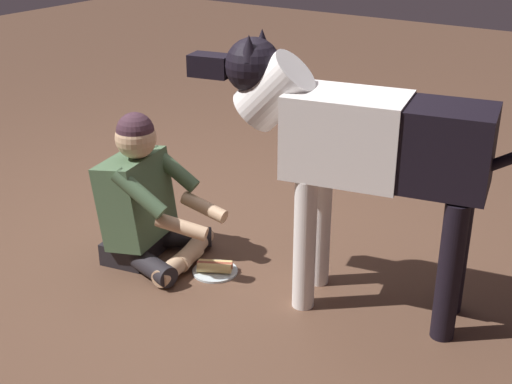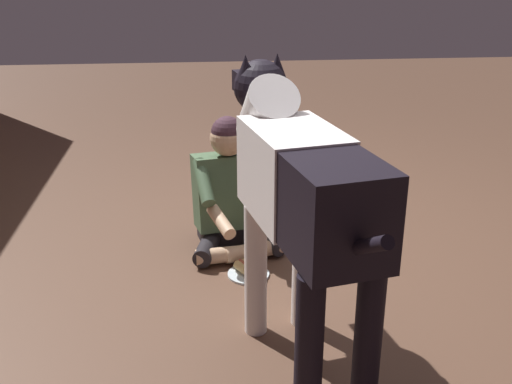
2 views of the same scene
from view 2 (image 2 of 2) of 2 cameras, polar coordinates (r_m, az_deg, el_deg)
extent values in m
plane|color=brown|center=(3.79, 5.23, -4.70)|extent=(14.30, 14.30, 0.00)
cube|color=black|center=(3.76, -2.78, -3.76)|extent=(0.30, 0.38, 0.12)
cylinder|color=black|center=(3.66, 0.20, -4.41)|extent=(0.39, 0.32, 0.11)
cylinder|color=#D6AB84|center=(3.52, -0.17, -5.66)|extent=(0.19, 0.37, 0.09)
cylinder|color=black|center=(3.59, -4.55, -5.03)|extent=(0.41, 0.20, 0.11)
cylinder|color=#D6AB84|center=(3.48, -2.86, -6.03)|extent=(0.14, 0.37, 0.09)
cube|color=#486445|center=(3.63, -2.76, 0.16)|extent=(0.34, 0.44, 0.48)
cylinder|color=#486445|center=(3.51, 0.53, 1.54)|extent=(0.30, 0.14, 0.24)
cylinder|color=#D6AB84|center=(3.38, 0.73, -2.33)|extent=(0.27, 0.08, 0.12)
cylinder|color=#486445|center=(3.43, -5.06, 0.95)|extent=(0.30, 0.14, 0.24)
cylinder|color=#D6AB84|center=(3.32, -3.39, -2.83)|extent=(0.28, 0.16, 0.12)
sphere|color=#D6AB84|center=(3.50, -2.75, 5.16)|extent=(0.21, 0.21, 0.21)
sphere|color=#3F2631|center=(3.49, -2.77, 5.74)|extent=(0.19, 0.19, 0.19)
cylinder|color=white|center=(2.76, -0.03, -7.55)|extent=(0.11, 0.11, 0.65)
cylinder|color=white|center=(2.83, 4.58, -6.85)|extent=(0.11, 0.11, 0.65)
cylinder|color=black|center=(2.24, 5.09, -15.34)|extent=(0.11, 0.11, 0.65)
cylinder|color=black|center=(2.32, 10.67, -14.12)|extent=(0.11, 0.11, 0.65)
cube|color=white|center=(2.46, 3.55, 1.92)|extent=(0.57, 0.43, 0.38)
cube|color=black|center=(2.12, 7.29, -1.53)|extent=(0.50, 0.40, 0.36)
cylinder|color=white|center=(2.72, 1.09, 7.49)|extent=(0.41, 0.30, 0.38)
sphere|color=black|center=(2.79, 0.44, 10.09)|extent=(0.25, 0.25, 0.25)
cube|color=black|center=(3.00, -0.79, 10.50)|extent=(0.21, 0.15, 0.10)
cone|color=black|center=(2.74, -1.01, 11.89)|extent=(0.10, 0.10, 0.11)
cone|color=black|center=(2.79, 2.05, 12.04)|extent=(0.10, 0.10, 0.11)
cylinder|color=black|center=(1.94, 10.14, -5.22)|extent=(0.34, 0.11, 0.22)
cylinder|color=silver|center=(3.38, -0.73, -7.90)|extent=(0.24, 0.24, 0.01)
cylinder|color=#E2BD73|center=(3.38, -0.42, -7.35)|extent=(0.18, 0.13, 0.05)
cylinder|color=#E2BD73|center=(3.36, -1.04, -7.55)|extent=(0.18, 0.13, 0.05)
cylinder|color=#A54C35|center=(3.36, -0.73, -7.34)|extent=(0.18, 0.12, 0.04)
camera|label=1|loc=(2.47, -74.33, 10.54)|focal=48.75mm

